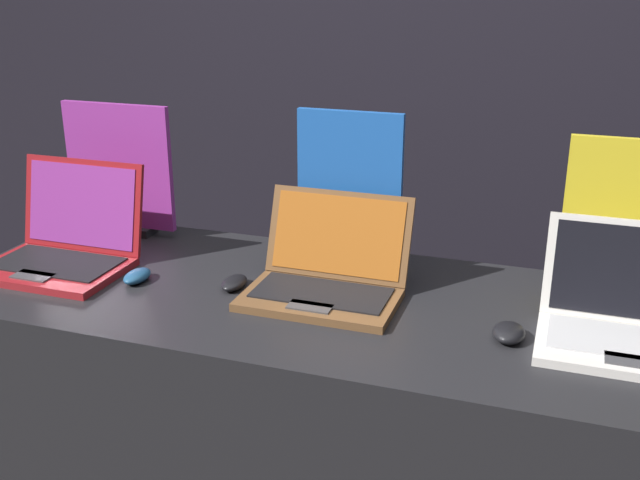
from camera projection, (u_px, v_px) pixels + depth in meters
name	position (u px, v px, depth m)	size (l,w,h in m)	color
wall_back	(434.00, 31.00, 2.89)	(8.00, 0.05, 2.80)	black
display_counter	(320.00, 443.00, 2.00)	(1.92, 0.72, 0.86)	black
laptop_front	(65.00, 243.00, 2.03)	(0.37, 0.32, 0.27)	maroon
mouse_front	(137.00, 276.00, 1.94)	(0.06, 0.10, 0.03)	navy
promo_stand_front	(120.00, 173.00, 2.24)	(0.35, 0.07, 0.40)	black
laptop_middle	(327.00, 273.00, 1.85)	(0.37, 0.31, 0.23)	brown
mouse_middle	(234.00, 283.00, 1.90)	(0.06, 0.10, 0.03)	black
promo_stand_middle	(349.00, 196.00, 1.96)	(0.28, 0.07, 0.43)	black
laptop_back	(633.00, 319.00, 1.60)	(0.39, 0.28, 0.25)	silver
mouse_back	(509.00, 333.00, 1.63)	(0.07, 0.09, 0.04)	black
promo_stand_back	(635.00, 226.00, 1.78)	(0.34, 0.07, 0.40)	black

